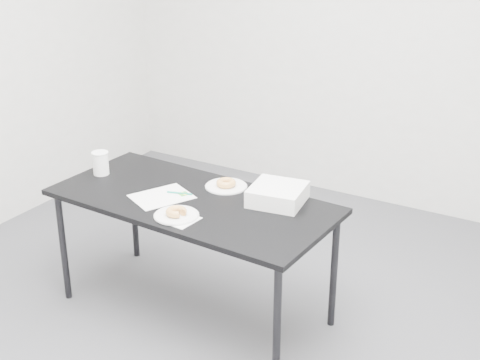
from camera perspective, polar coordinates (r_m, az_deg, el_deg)
The scene contains 14 objects.
floor at distance 3.86m, azimuth -1.95°, elevation -11.67°, with size 4.00×4.00×0.00m, color #46464B.
wall_back at distance 5.05m, azimuth 10.34°, elevation 12.94°, with size 4.00×0.02×2.70m, color silver.
table at distance 3.61m, azimuth -4.08°, elevation -2.39°, with size 1.58×0.80×0.70m.
scorecard at distance 3.63m, azimuth -6.70°, elevation -1.42°, with size 0.24×0.31×0.00m, color white.
logo_patch at distance 3.64m, azimuth -4.84°, elevation -1.18°, with size 0.05×0.05×0.00m, color green.
pen at distance 3.65m, azimuth -5.18°, elevation -1.12°, with size 0.01×0.01×0.14m, color #0B836E.
napkin at distance 3.36m, azimuth -5.12°, elevation -3.38°, with size 0.16×0.16×0.00m, color white.
plate_near at distance 3.40m, azimuth -5.45°, elevation -3.02°, with size 0.23×0.23×0.01m, color white.
donut_near at distance 3.39m, azimuth -5.46°, elevation -2.70°, with size 0.11×0.11×0.04m, color #BE773C.
plate_far at distance 3.73m, azimuth -1.19°, elevation -0.55°, with size 0.24×0.24×0.01m, color white.
donut_far at distance 3.72m, azimuth -1.19°, elevation -0.24°, with size 0.11×0.11×0.04m, color #BE773C.
coffee_cup at distance 3.96m, azimuth -11.81°, elevation 1.43°, with size 0.09×0.09×0.14m, color white.
cup_lid at distance 3.61m, azimuth 3.96°, elevation -1.32°, with size 0.10×0.10×0.01m, color white.
bakery_box at distance 3.53m, azimuth 3.23°, elevation -1.23°, with size 0.27×0.27×0.09m, color white.
Camera 1 is at (1.72, -2.68, 2.18)m, focal length 50.00 mm.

